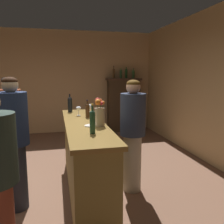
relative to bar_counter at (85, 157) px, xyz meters
The scene contains 18 objects.
floor 0.75m from the bar_counter, 166.77° to the left, with size 9.27×9.27×0.00m, color brown.
wall_back 3.90m from the bar_counter, 98.15° to the left, with size 6.01×0.12×2.88m, color tan.
bar_counter is the anchor object (origin of this frame).
display_cabinet 3.81m from the bar_counter, 65.87° to the left, with size 1.00×0.39×1.55m.
wine_bottle_riesling 1.15m from the bar_counter, 98.41° to the left, with size 0.08×0.08×0.32m.
wine_bottle_merlot 0.92m from the bar_counter, 88.44° to the right, with size 0.06×0.06×0.34m.
wine_bottle_pinot 0.72m from the bar_counter, 75.36° to the left, with size 0.06×0.06×0.27m.
wine_glass_front 0.83m from the bar_counter, 92.71° to the left, with size 0.08×0.08×0.15m.
wine_glass_mid 1.00m from the bar_counter, 76.41° to the left, with size 0.08×0.08×0.15m.
flower_arrangement 0.75m from the bar_counter, 60.82° to the right, with size 0.13×0.14×0.37m.
cheese_plate 0.58m from the bar_counter, 79.91° to the right, with size 0.15×0.15×0.01m, color white.
display_bottle_left 3.88m from the bar_counter, 70.03° to the left, with size 0.07×0.07×0.35m.
display_bottle_midleft 3.95m from the bar_counter, 67.04° to the left, with size 0.07×0.07×0.30m.
display_bottle_center 4.01m from the bar_counter, 64.80° to the left, with size 0.07×0.07×0.33m.
display_bottle_midright 4.10m from the bar_counter, 61.99° to the left, with size 0.08×0.08×0.29m.
patron_in_grey 1.00m from the bar_counter, 164.25° to the right, with size 0.37×0.37×1.65m.
patron_by_cabinet 1.18m from the bar_counter, 157.66° to the left, with size 0.34×0.34×1.64m.
bartender 0.77m from the bar_counter, 10.51° to the right, with size 0.36×0.36×1.60m.
Camera 1 is at (0.17, -3.36, 1.68)m, focal length 38.14 mm.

